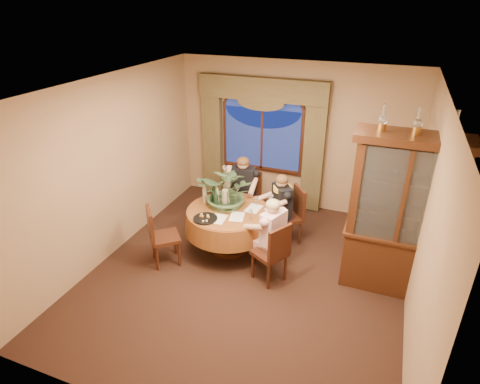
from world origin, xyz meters
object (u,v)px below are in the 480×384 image
at_px(oil_lamp_right, 455,124).
at_px(centerpiece_plant, 228,171).
at_px(person_pink, 273,237).
at_px(wine_bottle_2, 205,194).
at_px(oil_lamp_left, 383,117).
at_px(chair_right, 270,251).
at_px(chair_front_left, 165,236).
at_px(person_scarf, 281,209).
at_px(person_back, 243,191).
at_px(stoneware_vase, 225,197).
at_px(dining_table, 229,230).
at_px(chair_back, 247,199).
at_px(wine_bottle_3, 216,200).
at_px(oil_lamp_center, 418,121).
at_px(china_cabinet, 399,217).
at_px(olive_bowl, 228,210).
at_px(chair_back_right, 287,216).
at_px(wine_bottle_1, 214,193).
at_px(wine_bottle_0, 217,196).

height_order(oil_lamp_right, centerpiece_plant, oil_lamp_right).
relative_size(person_pink, wine_bottle_2, 3.74).
xyz_separation_m(oil_lamp_left, chair_right, (-1.24, -0.47, -1.98)).
xyz_separation_m(chair_right, chair_front_left, (-1.63, -0.18, 0.00)).
relative_size(chair_front_left, wine_bottle_2, 2.91).
bearing_deg(person_scarf, wine_bottle_2, 74.38).
bearing_deg(centerpiece_plant, person_back, 91.32).
height_order(person_back, person_scarf, person_back).
xyz_separation_m(person_scarf, stoneware_vase, (-0.83, -0.40, 0.26)).
bearing_deg(person_pink, dining_table, 90.00).
bearing_deg(chair_back, wine_bottle_3, 79.80).
bearing_deg(wine_bottle_3, oil_lamp_right, 0.75).
xyz_separation_m(dining_table, oil_lamp_center, (2.49, -0.02, 2.09)).
xyz_separation_m(china_cabinet, olive_bowl, (-2.46, -0.04, -0.37)).
relative_size(dining_table, olive_bowl, 9.15).
height_order(chair_back_right, wine_bottle_1, wine_bottle_1).
height_order(person_pink, wine_bottle_1, person_pink).
bearing_deg(person_pink, chair_back, 55.09).
distance_m(chair_right, wine_bottle_0, 1.30).
height_order(oil_lamp_right, wine_bottle_1, oil_lamp_right).
distance_m(oil_lamp_right, chair_front_left, 4.22).
xyz_separation_m(oil_lamp_left, chair_back, (-2.12, 0.97, -1.98)).
height_order(dining_table, oil_lamp_right, oil_lamp_right).
distance_m(centerpiece_plant, wine_bottle_3, 0.50).
relative_size(dining_table, wine_bottle_1, 4.27).
relative_size(olive_bowl, wine_bottle_3, 0.47).
height_order(olive_bowl, wine_bottle_3, wine_bottle_3).
relative_size(oil_lamp_center, person_scarf, 0.27).
height_order(chair_back_right, wine_bottle_0, wine_bottle_0).
distance_m(china_cabinet, person_back, 2.76).
relative_size(centerpiece_plant, wine_bottle_2, 3.12).
xyz_separation_m(china_cabinet, chair_front_left, (-3.27, -0.65, -0.67)).
distance_m(chair_front_left, wine_bottle_3, 0.96).
height_order(person_pink, stoneware_vase, person_pink).
relative_size(person_back, olive_bowl, 8.61).
relative_size(oil_lamp_right, person_pink, 0.28).
distance_m(chair_right, olive_bowl, 0.97).
bearing_deg(person_pink, wine_bottle_1, 88.51).
xyz_separation_m(oil_lamp_center, stoneware_vase, (-2.60, 0.16, -1.58)).
relative_size(oil_lamp_left, stoneware_vase, 1.28).
distance_m(chair_front_left, person_back, 1.70).
bearing_deg(chair_back_right, chair_right, 144.60).
distance_m(dining_table, person_back, 0.92).
bearing_deg(chair_right, person_pink, 33.04).
relative_size(chair_right, wine_bottle_2, 2.91).
height_order(oil_lamp_right, chair_back, oil_lamp_right).
bearing_deg(oil_lamp_left, chair_front_left, -167.25).
relative_size(oil_lamp_center, person_pink, 0.28).
bearing_deg(dining_table, olive_bowl, -64.55).
bearing_deg(wine_bottle_1, dining_table, -25.97).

